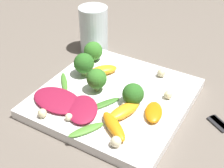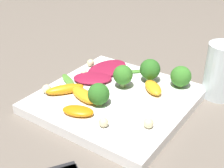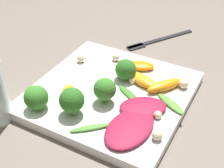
# 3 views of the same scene
# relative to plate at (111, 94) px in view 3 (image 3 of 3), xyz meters

# --- Properties ---
(ground_plane) EXTENTS (2.40, 2.40, 0.00)m
(ground_plane) POSITION_rel_plate_xyz_m (0.00, 0.00, -0.01)
(ground_plane) COLOR #6B6056
(plate) EXTENTS (0.28, 0.28, 0.02)m
(plate) POSITION_rel_plate_xyz_m (0.00, 0.00, 0.00)
(plate) COLOR white
(plate) RESTS_ON ground_plane
(fork) EXTENTS (0.17, 0.12, 0.01)m
(fork) POSITION_rel_plate_xyz_m (-0.25, -0.01, -0.01)
(fork) COLOR #262628
(fork) RESTS_ON ground_plane
(radicchio_leaf_0) EXTENTS (0.09, 0.10, 0.01)m
(radicchio_leaf_0) POSITION_rel_plate_xyz_m (0.02, 0.08, 0.02)
(radicchio_leaf_0) COLOR maroon
(radicchio_leaf_0) RESTS_ON plate
(radicchio_leaf_1) EXTENTS (0.11, 0.08, 0.01)m
(radicchio_leaf_1) POSITION_rel_plate_xyz_m (0.08, 0.08, 0.02)
(radicchio_leaf_1) COLOR maroon
(radicchio_leaf_1) RESTS_ON plate
(orange_segment_0) EXTENTS (0.05, 0.07, 0.01)m
(orange_segment_0) POSITION_rel_plate_xyz_m (-0.09, 0.02, 0.02)
(orange_segment_0) COLOR orange
(orange_segment_0) RESTS_ON plate
(orange_segment_1) EXTENTS (0.05, 0.08, 0.02)m
(orange_segment_1) POSITION_rel_plate_xyz_m (-0.05, 0.04, 0.02)
(orange_segment_1) COLOR orange
(orange_segment_1) RESTS_ON plate
(orange_segment_2) EXTENTS (0.06, 0.06, 0.02)m
(orange_segment_2) POSITION_rel_plate_xyz_m (0.06, -0.05, 0.02)
(orange_segment_2) COLOR orange
(orange_segment_2) RESTS_ON plate
(orange_segment_3) EXTENTS (0.08, 0.06, 0.02)m
(orange_segment_3) POSITION_rel_plate_xyz_m (-0.05, 0.09, 0.02)
(orange_segment_3) COLOR orange
(orange_segment_3) RESTS_ON plate
(broccoli_floret_0) EXTENTS (0.04, 0.04, 0.05)m
(broccoli_floret_0) POSITION_rel_plate_xyz_m (0.09, -0.03, 0.04)
(broccoli_floret_0) COLOR #84AD5B
(broccoli_floret_0) RESTS_ON plate
(broccoli_floret_1) EXTENTS (0.04, 0.04, 0.05)m
(broccoli_floret_1) POSITION_rel_plate_xyz_m (0.11, -0.09, 0.03)
(broccoli_floret_1) COLOR #7A9E51
(broccoli_floret_1) RESTS_ON plate
(broccoli_floret_2) EXTENTS (0.04, 0.04, 0.05)m
(broccoli_floret_2) POSITION_rel_plate_xyz_m (0.04, 0.01, 0.04)
(broccoli_floret_2) COLOR #7A9E51
(broccoli_floret_2) RESTS_ON plate
(broccoli_floret_3) EXTENTS (0.04, 0.04, 0.04)m
(broccoli_floret_3) POSITION_rel_plate_xyz_m (-0.05, 0.01, 0.03)
(broccoli_floret_3) COLOR #84AD5B
(broccoli_floret_3) RESTS_ON plate
(arugula_sprig_0) EXTENTS (0.05, 0.07, 0.01)m
(arugula_sprig_0) POSITION_rel_plate_xyz_m (0.00, 0.04, 0.01)
(arugula_sprig_0) COLOR #3D7528
(arugula_sprig_0) RESTS_ON plate
(arugula_sprig_1) EXTENTS (0.06, 0.06, 0.01)m
(arugula_sprig_1) POSITION_rel_plate_xyz_m (0.11, 0.02, 0.01)
(arugula_sprig_1) COLOR #47842D
(arugula_sprig_1) RESTS_ON plate
(arugula_sprig_2) EXTENTS (0.05, 0.07, 0.01)m
(arugula_sprig_2) POSITION_rel_plate_xyz_m (-0.01, 0.12, 0.01)
(arugula_sprig_2) COLOR #518E33
(arugula_sprig_2) RESTS_ON plate
(macadamia_nut_0) EXTENTS (0.02, 0.02, 0.02)m
(macadamia_nut_0) POSITION_rel_plate_xyz_m (-0.06, -0.10, 0.02)
(macadamia_nut_0) COLOR beige
(macadamia_nut_0) RESTS_ON plate
(macadamia_nut_1) EXTENTS (0.02, 0.02, 0.02)m
(macadamia_nut_1) POSITION_rel_plate_xyz_m (-0.10, -0.04, 0.02)
(macadamia_nut_1) COLOR beige
(macadamia_nut_1) RESTS_ON plate
(macadamia_nut_2) EXTENTS (0.01, 0.01, 0.01)m
(macadamia_nut_2) POSITION_rel_plate_xyz_m (-0.04, 0.03, 0.02)
(macadamia_nut_2) COLOR beige
(macadamia_nut_2) RESTS_ON plate
(macadamia_nut_3) EXTENTS (0.02, 0.02, 0.02)m
(macadamia_nut_3) POSITION_rel_plate_xyz_m (0.08, 0.12, 0.02)
(macadamia_nut_3) COLOR beige
(macadamia_nut_3) RESTS_ON plate
(macadamia_nut_4) EXTENTS (0.01, 0.01, 0.01)m
(macadamia_nut_4) POSITION_rel_plate_xyz_m (0.03, 0.11, 0.02)
(macadamia_nut_4) COLOR beige
(macadamia_nut_4) RESTS_ON plate
(macadamia_nut_5) EXTENTS (0.02, 0.02, 0.02)m
(macadamia_nut_5) POSITION_rel_plate_xyz_m (-0.07, 0.12, 0.02)
(macadamia_nut_5) COLOR beige
(macadamia_nut_5) RESTS_ON plate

